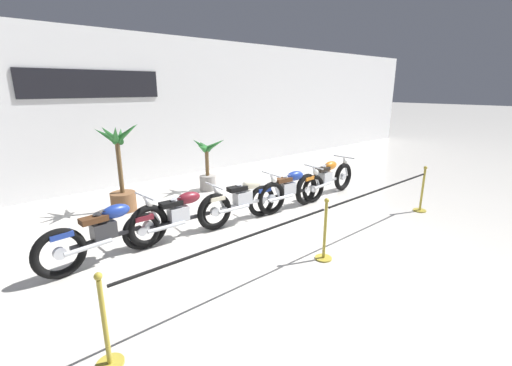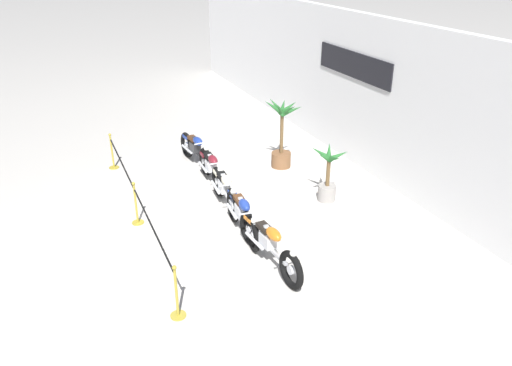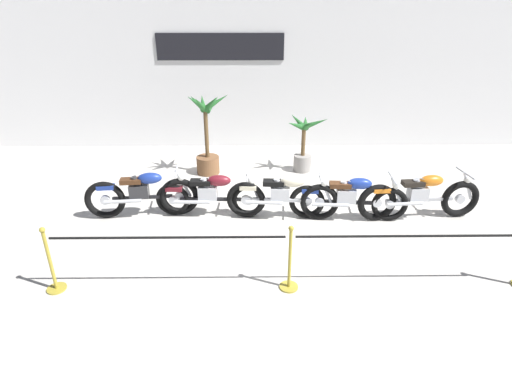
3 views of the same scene
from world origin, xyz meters
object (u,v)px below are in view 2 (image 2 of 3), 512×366
(motorcycle_blue_3, at_px, (242,214))
(potted_palm_left_of_row, at_px, (328,176))
(motorcycle_orange_4, at_px, (269,244))
(motorcycle_maroon_1, at_px, (211,168))
(stanchion_mid_right, at_px, (177,300))
(potted_palm_right_of_row, at_px, (282,137))
(stanchion_far_left, at_px, (125,176))
(motorcycle_blue_0, at_px, (196,150))
(motorcycle_cream_2, at_px, (225,189))
(stanchion_mid_left, at_px, (136,209))

(motorcycle_blue_3, xyz_separation_m, potted_palm_left_of_row, (-0.58, 2.52, 0.21))
(potted_palm_left_of_row, bearing_deg, motorcycle_orange_4, -51.92)
(motorcycle_maroon_1, xyz_separation_m, motorcycle_blue_3, (2.67, -0.19, -0.00))
(motorcycle_orange_4, xyz_separation_m, stanchion_mid_right, (0.79, -2.09, -0.11))
(potted_palm_right_of_row, xyz_separation_m, stanchion_far_left, (0.40, -4.48, -0.21))
(motorcycle_blue_0, xyz_separation_m, potted_palm_left_of_row, (3.42, 2.35, 0.19))
(motorcycle_maroon_1, bearing_deg, motorcycle_blue_3, -4.12)
(potted_palm_left_of_row, distance_m, stanchion_mid_right, 5.36)
(potted_palm_left_of_row, relative_size, stanchion_far_left, 0.21)
(motorcycle_maroon_1, bearing_deg, motorcycle_blue_0, -179.32)
(motorcycle_blue_0, height_order, stanchion_far_left, stanchion_far_left)
(potted_palm_right_of_row, distance_m, stanchion_mid_right, 6.82)
(potted_palm_left_of_row, distance_m, potted_palm_right_of_row, 2.38)
(motorcycle_blue_0, relative_size, motorcycle_orange_4, 0.90)
(motorcycle_blue_0, height_order, motorcycle_maroon_1, motorcycle_blue_0)
(motorcycle_blue_0, bearing_deg, motorcycle_cream_2, -2.55)
(motorcycle_cream_2, height_order, potted_palm_left_of_row, potted_palm_left_of_row)
(stanchion_far_left, bearing_deg, motorcycle_cream_2, 58.98)
(motorcycle_blue_0, xyz_separation_m, stanchion_far_left, (1.46, -2.25, 0.21))
(motorcycle_orange_4, xyz_separation_m, stanchion_mid_left, (-2.71, -2.09, -0.11))
(stanchion_far_left, bearing_deg, stanchion_mid_right, -0.00)
(potted_palm_left_of_row, relative_size, stanchion_mid_right, 1.41)
(potted_palm_right_of_row, bearing_deg, motorcycle_maroon_1, -82.83)
(motorcycle_cream_2, xyz_separation_m, potted_palm_left_of_row, (0.68, 2.47, 0.20))
(potted_palm_left_of_row, bearing_deg, motorcycle_cream_2, -105.47)
(potted_palm_right_of_row, height_order, stanchion_mid_right, potted_palm_right_of_row)
(motorcycle_orange_4, height_order, stanchion_mid_left, stanchion_mid_left)
(stanchion_mid_left, bearing_deg, motorcycle_blue_3, 57.31)
(motorcycle_blue_0, xyz_separation_m, motorcycle_orange_4, (5.38, -0.16, -0.01))
(motorcycle_blue_3, xyz_separation_m, potted_palm_right_of_row, (-2.95, 2.41, 0.44))
(motorcycle_blue_0, distance_m, potted_palm_right_of_row, 2.50)
(motorcycle_blue_0, xyz_separation_m, motorcycle_blue_3, (4.00, -0.18, -0.02))
(stanchion_mid_left, bearing_deg, stanchion_far_left, 180.00)
(potted_palm_right_of_row, height_order, stanchion_far_left, potted_palm_right_of_row)
(motorcycle_maroon_1, relative_size, stanchion_mid_right, 2.06)
(motorcycle_cream_2, xyz_separation_m, motorcycle_orange_4, (2.64, -0.04, -0.00))
(stanchion_mid_right, bearing_deg, stanchion_mid_left, 180.00)
(motorcycle_maroon_1, distance_m, stanchion_mid_left, 2.63)
(motorcycle_blue_3, height_order, stanchion_mid_right, stanchion_mid_right)
(motorcycle_blue_0, bearing_deg, motorcycle_maroon_1, 0.68)
(potted_palm_right_of_row, bearing_deg, motorcycle_orange_4, -28.91)
(stanchion_far_left, bearing_deg, stanchion_mid_left, -0.00)
(motorcycle_cream_2, distance_m, stanchion_mid_right, 4.04)
(motorcycle_blue_3, bearing_deg, potted_palm_right_of_row, 140.77)
(motorcycle_blue_3, relative_size, stanchion_mid_right, 2.16)
(motorcycle_cream_2, xyz_separation_m, stanchion_far_left, (-1.28, -2.13, 0.22))
(motorcycle_blue_3, height_order, motorcycle_orange_4, motorcycle_orange_4)
(motorcycle_blue_3, bearing_deg, motorcycle_cream_2, 177.52)
(motorcycle_maroon_1, relative_size, motorcycle_blue_3, 0.95)
(potted_palm_left_of_row, xyz_separation_m, stanchion_mid_right, (2.75, -4.59, -0.31))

